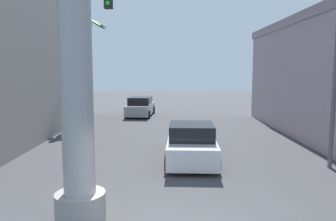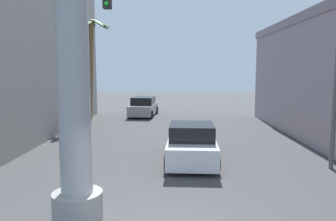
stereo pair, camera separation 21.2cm
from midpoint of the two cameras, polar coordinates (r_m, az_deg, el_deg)
ground_plane at (r=16.59m, az=0.63°, el=-5.81°), size 87.42×87.42×0.00m
neon_sign_pole at (r=8.08m, az=-15.74°, el=16.01°), size 2.71×1.22×11.01m
street_lamp at (r=13.37m, az=26.45°, el=9.21°), size 2.44×0.28×7.21m
traffic_light_mast at (r=11.12m, az=-24.53°, el=10.55°), size 5.18×0.32×6.39m
car_lead at (r=13.43m, az=4.56°, el=-5.79°), size 2.17×4.70×1.56m
car_far at (r=26.95m, az=-4.08°, el=0.64°), size 2.25×4.51×1.56m
palm_tree_far_left at (r=24.72m, az=-13.03°, el=8.75°), size 2.68×2.76×7.45m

